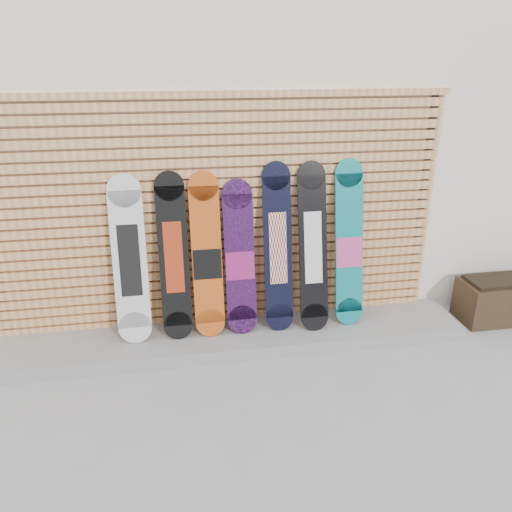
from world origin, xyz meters
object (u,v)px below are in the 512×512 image
object	(u,v)px
snowboard_3	(240,259)
snowboard_0	(130,261)
planter_box	(509,298)
snowboard_5	(313,248)
snowboard_1	(174,257)
snowboard_4	(278,248)
snowboard_6	(349,245)
snowboard_2	(207,257)

from	to	relation	value
snowboard_3	snowboard_0	bearing A→B (deg)	179.81
planter_box	snowboard_5	xyz separation A→B (m)	(-2.11, 0.08, 0.67)
snowboard_1	planter_box	bearing A→B (deg)	-1.97
snowboard_0	snowboard_4	xyz separation A→B (m)	(1.35, -0.00, 0.03)
snowboard_4	snowboard_1	bearing A→B (deg)	179.83
planter_box	snowboard_0	size ratio (longest dim) A/B	0.68
snowboard_5	snowboard_6	distance (m)	0.36
planter_box	snowboard_0	world-z (taller)	snowboard_0
snowboard_4	snowboard_5	xyz separation A→B (m)	(0.33, -0.03, -0.00)
snowboard_3	snowboard_6	bearing A→B (deg)	-0.13
planter_box	snowboard_3	distance (m)	2.86
snowboard_2	snowboard_6	world-z (taller)	snowboard_6
snowboard_0	snowboard_4	distance (m)	1.35
snowboard_0	snowboard_6	distance (m)	2.04
planter_box	snowboard_3	bearing A→B (deg)	177.69
snowboard_0	snowboard_5	world-z (taller)	snowboard_5
snowboard_4	snowboard_3	bearing A→B (deg)	-179.80
snowboard_2	snowboard_4	world-z (taller)	snowboard_4
snowboard_1	snowboard_2	size ratio (longest dim) A/B	1.01
snowboard_2	planter_box	bearing A→B (deg)	-2.10
snowboard_1	snowboard_0	bearing A→B (deg)	-179.89
planter_box	snowboard_5	distance (m)	2.21
snowboard_1	snowboard_3	size ratio (longest dim) A/B	1.07
snowboard_3	snowboard_5	distance (m)	0.69
snowboard_1	snowboard_5	world-z (taller)	snowboard_5
snowboard_4	planter_box	bearing A→B (deg)	-2.68
snowboard_5	snowboard_0	bearing A→B (deg)	178.89
snowboard_1	snowboard_3	bearing A→B (deg)	-0.39
planter_box	snowboard_3	xyz separation A→B (m)	(-2.80, 0.11, 0.59)
snowboard_4	snowboard_5	world-z (taller)	snowboard_4
planter_box	snowboard_1	bearing A→B (deg)	178.03
snowboard_0	planter_box	bearing A→B (deg)	-1.76
snowboard_3	snowboard_6	size ratio (longest dim) A/B	0.91
snowboard_0	snowboard_1	size ratio (longest dim) A/B	1.00
planter_box	snowboard_4	size ratio (longest dim) A/B	0.65
planter_box	snowboard_3	world-z (taller)	snowboard_3
snowboard_4	snowboard_5	distance (m)	0.33
snowboard_3	snowboard_1	bearing A→B (deg)	179.61
planter_box	snowboard_3	size ratio (longest dim) A/B	0.72
snowboard_2	snowboard_4	distance (m)	0.66
snowboard_4	snowboard_2	bearing A→B (deg)	-179.97
snowboard_2	snowboard_6	size ratio (longest dim) A/B	0.96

